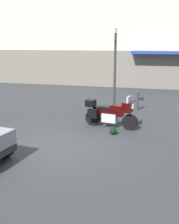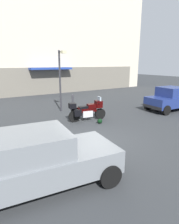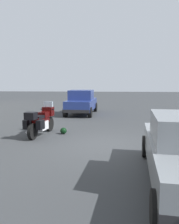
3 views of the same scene
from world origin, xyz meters
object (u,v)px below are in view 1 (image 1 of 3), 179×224
object	(u,v)px
motorcycle	(110,113)
bollard_curbside	(138,100)
helmet	(113,131)
streetlamp_curbside	(115,61)

from	to	relation	value
motorcycle	bollard_curbside	xyz separation A→B (m)	(0.81, 3.31, -0.08)
motorcycle	helmet	bearing A→B (deg)	-61.50
motorcycle	helmet	distance (m)	1.05
helmet	bollard_curbside	bearing A→B (deg)	83.05
motorcycle	bollard_curbside	world-z (taller)	motorcycle
motorcycle	streetlamp_curbside	xyz separation A→B (m)	(-0.33, 2.74, 1.90)
helmet	bollard_curbside	world-z (taller)	bollard_curbside
helmet	streetlamp_curbside	distance (m)	4.38
helmet	streetlamp_curbside	size ratio (longest dim) A/B	0.07
bollard_curbside	streetlamp_curbside	bearing A→B (deg)	-153.42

